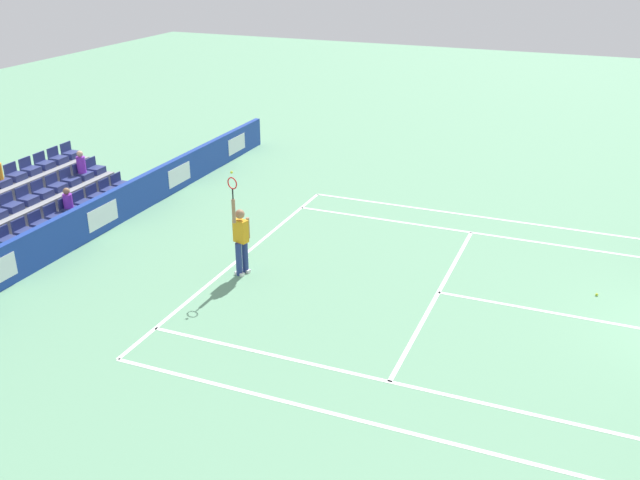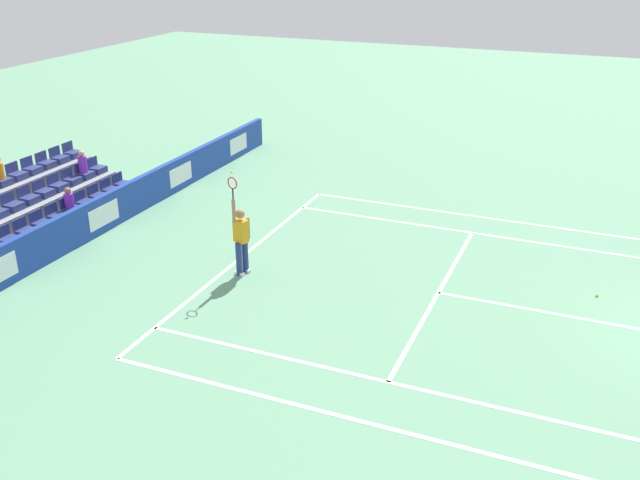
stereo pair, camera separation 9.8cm
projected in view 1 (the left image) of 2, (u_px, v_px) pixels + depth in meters
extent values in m
cube|color=white|center=(241.00, 257.00, 19.52)|extent=(10.97, 0.10, 0.01)
cube|color=white|center=(439.00, 292.00, 17.62)|extent=(8.23, 0.10, 0.01)
cube|color=white|center=(574.00, 317.00, 16.51)|extent=(0.10, 6.40, 0.01)
cube|color=white|center=(412.00, 387.00, 13.97)|extent=(0.10, 11.89, 0.01)
cube|color=white|center=(487.00, 235.00, 20.96)|extent=(0.10, 11.89, 0.01)
cube|color=white|center=(391.00, 428.00, 12.81)|extent=(0.10, 11.89, 0.01)
cube|color=white|center=(495.00, 219.00, 22.12)|extent=(0.10, 11.89, 0.01)
cube|color=white|center=(245.00, 258.00, 19.49)|extent=(0.10, 0.20, 0.01)
cube|color=#193899|center=(100.00, 215.00, 20.92)|extent=(20.56, 0.20, 1.10)
cube|color=white|center=(237.00, 144.00, 27.87)|extent=(1.32, 0.01, 0.61)
cube|color=white|center=(179.00, 175.00, 24.37)|extent=(1.32, 0.01, 0.61)
cube|color=white|center=(103.00, 216.00, 20.88)|extent=(1.32, 0.01, 0.61)
cylinder|color=navy|center=(245.00, 256.00, 18.51)|extent=(0.16, 0.16, 0.90)
cylinder|color=navy|center=(239.00, 259.00, 18.34)|extent=(0.16, 0.16, 0.90)
cube|color=white|center=(246.00, 270.00, 18.68)|extent=(0.18, 0.28, 0.08)
cube|color=white|center=(240.00, 274.00, 18.50)|extent=(0.18, 0.28, 0.08)
cube|color=orange|center=(241.00, 231.00, 18.13)|extent=(0.30, 0.40, 0.60)
sphere|color=#9E7251|center=(240.00, 214.00, 17.94)|extent=(0.24, 0.24, 0.24)
cylinder|color=#9E7251|center=(234.00, 211.00, 17.72)|extent=(0.09, 0.09, 0.62)
cylinder|color=#9E7251|center=(248.00, 228.00, 18.25)|extent=(0.09, 0.09, 0.56)
cylinder|color=black|center=(233.00, 194.00, 17.54)|extent=(0.04, 0.04, 0.28)
torus|color=red|center=(232.00, 183.00, 17.43)|extent=(0.10, 0.31, 0.31)
sphere|color=#D1E533|center=(232.00, 172.00, 17.32)|extent=(0.07, 0.07, 0.07)
cube|color=gray|center=(72.00, 221.00, 21.43)|extent=(5.58, 0.95, 0.42)
cube|color=navy|center=(122.00, 186.00, 23.41)|extent=(0.48, 0.44, 0.20)
cube|color=navy|center=(116.00, 178.00, 23.38)|extent=(0.48, 0.04, 0.30)
cube|color=navy|center=(110.00, 192.00, 22.88)|extent=(0.48, 0.44, 0.20)
cube|color=navy|center=(104.00, 183.00, 22.85)|extent=(0.48, 0.04, 0.30)
cube|color=navy|center=(97.00, 198.00, 22.36)|extent=(0.48, 0.44, 0.20)
cube|color=navy|center=(91.00, 189.00, 22.33)|extent=(0.48, 0.04, 0.30)
cube|color=navy|center=(84.00, 204.00, 21.83)|extent=(0.48, 0.44, 0.20)
cube|color=navy|center=(78.00, 196.00, 21.80)|extent=(0.48, 0.04, 0.30)
cube|color=navy|center=(71.00, 211.00, 21.30)|extent=(0.48, 0.44, 0.20)
cube|color=navy|center=(64.00, 202.00, 21.27)|extent=(0.48, 0.04, 0.30)
cube|color=navy|center=(56.00, 218.00, 20.78)|extent=(0.48, 0.44, 0.20)
cube|color=navy|center=(50.00, 209.00, 20.75)|extent=(0.48, 0.04, 0.30)
cube|color=navy|center=(41.00, 226.00, 20.25)|extent=(0.48, 0.44, 0.20)
cube|color=navy|center=(34.00, 216.00, 20.22)|extent=(0.48, 0.04, 0.30)
cube|color=navy|center=(25.00, 233.00, 19.72)|extent=(0.48, 0.44, 0.20)
cube|color=navy|center=(18.00, 224.00, 19.69)|extent=(0.48, 0.04, 0.30)
cube|color=navy|center=(8.00, 242.00, 19.20)|extent=(0.48, 0.44, 0.20)
cube|color=navy|center=(1.00, 232.00, 19.17)|extent=(0.48, 0.04, 0.30)
cube|color=gray|center=(46.00, 210.00, 21.67)|extent=(5.58, 0.95, 0.84)
cube|color=navy|center=(96.00, 170.00, 23.57)|extent=(0.48, 0.44, 0.20)
cube|color=navy|center=(90.00, 162.00, 23.54)|extent=(0.48, 0.04, 0.30)
cube|color=navy|center=(84.00, 176.00, 23.04)|extent=(0.48, 0.44, 0.20)
cube|color=navy|center=(78.00, 168.00, 23.01)|extent=(0.48, 0.04, 0.30)
cube|color=navy|center=(71.00, 181.00, 22.52)|extent=(0.48, 0.44, 0.20)
cube|color=navy|center=(65.00, 173.00, 22.49)|extent=(0.48, 0.04, 0.30)
cube|color=navy|center=(58.00, 187.00, 21.99)|extent=(0.48, 0.44, 0.20)
cube|color=navy|center=(51.00, 179.00, 21.96)|extent=(0.48, 0.04, 0.30)
cube|color=navy|center=(43.00, 194.00, 21.46)|extent=(0.48, 0.44, 0.20)
cube|color=navy|center=(37.00, 185.00, 21.43)|extent=(0.48, 0.04, 0.30)
cube|color=navy|center=(28.00, 200.00, 20.94)|extent=(0.48, 0.44, 0.20)
cube|color=navy|center=(22.00, 191.00, 20.91)|extent=(0.48, 0.04, 0.30)
cube|color=navy|center=(13.00, 207.00, 20.41)|extent=(0.48, 0.44, 0.20)
cube|color=navy|center=(6.00, 198.00, 20.38)|extent=(0.48, 0.04, 0.30)
cube|color=gray|center=(20.00, 199.00, 21.92)|extent=(5.58, 0.95, 1.26)
cube|color=navy|center=(71.00, 155.00, 23.73)|extent=(0.48, 0.44, 0.20)
cube|color=navy|center=(66.00, 147.00, 23.70)|extent=(0.48, 0.04, 0.30)
cube|color=navy|center=(59.00, 160.00, 23.21)|extent=(0.48, 0.44, 0.20)
cube|color=navy|center=(53.00, 152.00, 23.18)|extent=(0.48, 0.04, 0.30)
cube|color=navy|center=(45.00, 165.00, 22.68)|extent=(0.48, 0.44, 0.20)
cube|color=navy|center=(39.00, 157.00, 22.65)|extent=(0.48, 0.04, 0.30)
cube|color=navy|center=(31.00, 171.00, 22.15)|extent=(0.48, 0.44, 0.20)
cube|color=navy|center=(25.00, 162.00, 22.12)|extent=(0.48, 0.04, 0.30)
cube|color=navy|center=(16.00, 177.00, 21.63)|extent=(0.48, 0.44, 0.20)
cube|color=navy|center=(10.00, 168.00, 21.60)|extent=(0.48, 0.04, 0.30)
cube|color=navy|center=(1.00, 183.00, 21.10)|extent=(0.48, 0.44, 0.20)
cylinder|color=purple|center=(68.00, 201.00, 21.20)|extent=(0.28, 0.28, 0.42)
sphere|color=#9E7251|center=(66.00, 191.00, 21.07)|extent=(0.20, 0.20, 0.20)
cylinder|color=purple|center=(81.00, 165.00, 22.92)|extent=(0.28, 0.28, 0.53)
sphere|color=#D3A884|center=(80.00, 154.00, 22.77)|extent=(0.20, 0.20, 0.20)
sphere|color=#D1E533|center=(597.00, 294.00, 17.45)|extent=(0.07, 0.07, 0.07)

